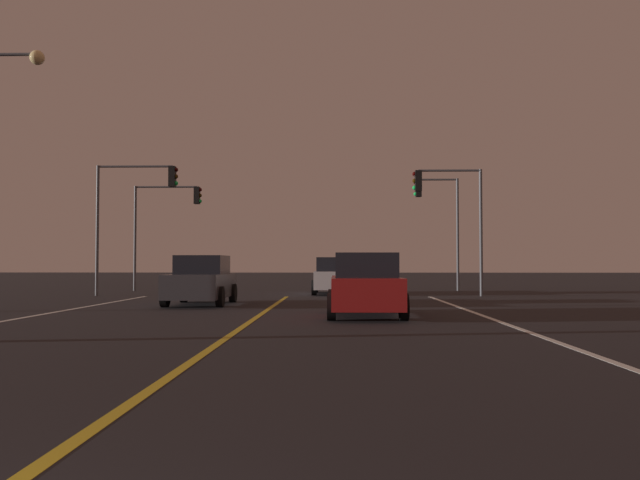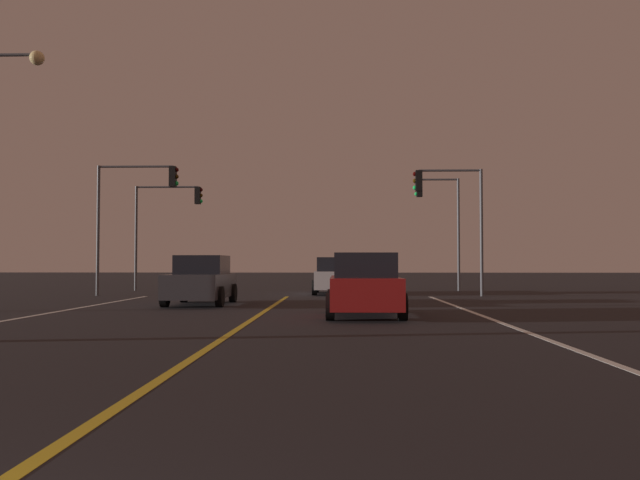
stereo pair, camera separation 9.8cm
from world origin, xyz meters
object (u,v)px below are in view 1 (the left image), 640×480
traffic_light_near_right (448,202)px  traffic_light_near_left (136,199)px  car_ahead_far (334,276)px  traffic_light_far_right (438,209)px  car_oncoming (201,281)px  traffic_light_far_left (167,212)px  car_lead_same_lane (365,286)px

traffic_light_near_right → traffic_light_near_left: bearing=-0.0°
car_ahead_far → traffic_light_near_left: traffic_light_near_left is taller
traffic_light_near_left → traffic_light_far_right: (14.11, 5.50, -0.03)m
traffic_light_near_left → traffic_light_far_right: bearing=21.3°
car_oncoming → traffic_light_near_right: 11.79m
traffic_light_far_right → traffic_light_far_left: traffic_light_far_right is taller
car_lead_same_lane → traffic_light_far_left: traffic_light_far_left is taller
car_ahead_far → traffic_light_far_right: size_ratio=0.74×
traffic_light_near_left → car_lead_same_lane: bearing=-49.0°
car_oncoming → traffic_light_near_right: bearing=122.4°
car_ahead_far → traffic_light_near_right: 6.26m
car_ahead_far → traffic_light_far_left: (-8.75, 3.56, 3.27)m
car_lead_same_lane → car_ahead_far: 13.04m
car_oncoming → traffic_light_near_left: 8.14m
car_ahead_far → traffic_light_near_left: size_ratio=0.75×
car_ahead_far → traffic_light_far_right: 7.29m
car_ahead_far → car_oncoming: same height
car_oncoming → traffic_light_far_right: (9.94, 11.57, 3.43)m
traffic_light_near_left → car_ahead_far: bearing=12.5°
car_ahead_far → car_lead_same_lane: bearing=-176.2°
car_lead_same_lane → traffic_light_far_right: (4.50, 16.57, 3.43)m
car_lead_same_lane → traffic_light_far_left: size_ratio=0.79×
car_oncoming → traffic_light_far_left: size_ratio=0.79×
car_ahead_far → traffic_light_near_right: (4.98, -1.94, 3.27)m
traffic_light_near_left → traffic_light_near_right: bearing=-0.0°
car_lead_same_lane → traffic_light_near_right: 12.25m
traffic_light_near_right → traffic_light_far_left: traffic_light_near_right is taller
car_lead_same_lane → car_ahead_far: (-0.86, 13.01, 0.00)m
traffic_light_near_right → traffic_light_near_left: traffic_light_near_left is taller
car_ahead_far → traffic_light_far_left: traffic_light_far_left is taller
traffic_light_far_left → traffic_light_far_right: bearing=0.0°
traffic_light_far_left → car_lead_same_lane: bearing=-59.9°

